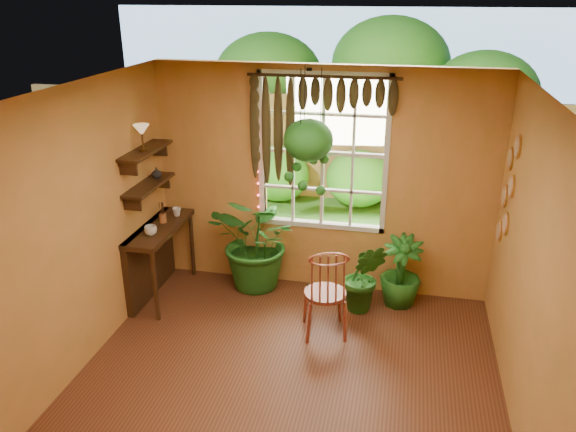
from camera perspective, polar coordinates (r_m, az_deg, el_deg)
name	(u,v)px	position (r m, az deg, el deg)	size (l,w,h in m)	color
floor	(279,402)	(5.33, -0.93, -18.41)	(4.50, 4.50, 0.00)	brown
ceiling	(277,102)	(4.12, -1.16, 11.47)	(4.50, 4.50, 0.00)	silver
wall_back	(322,182)	(6.61, 3.45, 3.43)	(4.00, 4.00, 0.00)	#CD8746
wall_left	(57,247)	(5.35, -22.40, -2.91)	(4.50, 4.50, 0.00)	#CD8746
wall_right	(541,296)	(4.59, 24.28, -7.40)	(4.50, 4.50, 0.00)	#CD8746
window	(323,153)	(6.53, 3.56, 6.43)	(1.52, 0.10, 1.86)	silver
valance_vine	(315,105)	(6.30, 2.74, 11.25)	(1.70, 0.12, 1.10)	#351D0E
string_lights	(257,147)	(6.59, -3.14, 7.02)	(0.03, 0.03, 1.54)	#FF2633
wall_plates	(507,191)	(6.13, 21.40, 2.37)	(0.04, 0.32, 1.10)	#FDEECF
counter_ledge	(153,252)	(6.87, -13.55, -3.59)	(0.40, 1.20, 0.90)	#351D0E
shelf_lower	(149,185)	(6.55, -13.93, 3.09)	(0.25, 0.90, 0.04)	#351D0E
shelf_upper	(146,151)	(6.43, -14.25, 6.46)	(0.25, 0.90, 0.04)	#351D0E
backyard	(372,111)	(11.05, 8.54, 10.50)	(14.00, 10.00, 12.00)	#23611B
windsor_chair	(325,305)	(6.03, 3.80, -9.03)	(0.56, 0.57, 1.20)	maroon
potted_plant_left	(260,241)	(6.81, -2.90, -2.57)	(1.12, 0.97, 1.24)	#134815
potted_plant_mid	(364,277)	(6.44, 7.76, -6.15)	(0.48, 0.38, 0.87)	#134815
potted_plant_right	(401,271)	(6.65, 11.37, -5.55)	(0.48, 0.48, 0.85)	#134815
hanging_basket	(308,145)	(6.21, 2.06, 7.27)	(0.55, 0.55, 1.39)	black
cup_a	(151,231)	(6.45, -13.78, -1.44)	(0.14, 0.14, 0.11)	silver
cup_b	(177,212)	(6.93, -11.23, 0.41)	(0.11, 0.11, 0.10)	beige
brush_jar	(162,213)	(6.74, -12.65, 0.33)	(0.09, 0.09, 0.31)	#94572B
shelf_vase	(157,173)	(6.69, -13.21, 4.30)	(0.12, 0.12, 0.13)	#B2AD99
tiffany_lamp	(142,132)	(6.30, -14.66, 8.29)	(0.18, 0.18, 0.29)	#573C18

